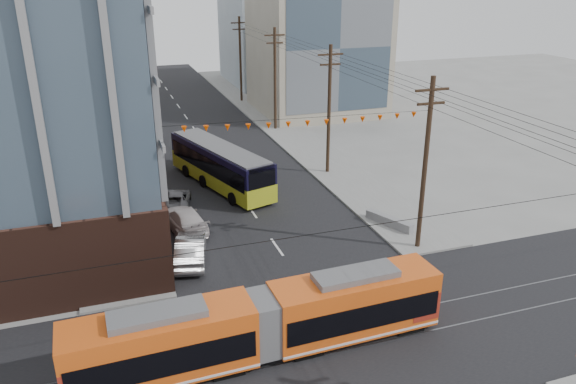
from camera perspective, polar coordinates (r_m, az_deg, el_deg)
The scene contains 11 objects.
bg_bldg_nw_near at distance 69.51m, azimuth -25.48°, elevation 13.40°, with size 18.00×16.00×18.00m, color #8C99A5.
bg_bldg_ne_near at distance 70.18m, azimuth 2.90°, elevation 14.64°, with size 14.00×14.00×16.00m, color gray.
bg_bldg_nw_far at distance 89.06m, azimuth -22.46°, elevation 15.92°, with size 16.00×18.00×20.00m, color gray.
bg_bldg_ne_far at distance 89.66m, azimuth -0.76°, elevation 15.58°, with size 16.00×16.00×14.00m, color #8C99A5.
utility_pole_far at distance 75.79m, azimuth -4.86°, elevation 13.22°, with size 0.30×0.30×11.00m, color black.
streetcar at distance 26.15m, azimuth -2.55°, elevation -13.31°, with size 17.35×2.44×3.34m, color #D45014, non-canonical shape.
city_bus at distance 46.05m, azimuth -6.91°, elevation 2.70°, with size 2.69×12.43×3.52m, color black, non-canonical shape.
parked_car_silver at distance 34.81m, azimuth -9.85°, elevation -5.70°, with size 1.74×4.98×1.64m, color #A4A4A4.
parked_car_white at distance 38.93m, azimuth -10.45°, elevation -2.75°, with size 2.16×5.30×1.54m, color beige.
parked_car_grey at distance 42.96m, azimuth -11.26°, elevation -0.67°, with size 1.98×4.28×1.19m, color #48484C.
jersey_barrier at distance 39.48m, azimuth 10.25°, elevation -3.00°, with size 0.85×3.76×0.75m, color slate.
Camera 1 is at (-9.74, -16.70, 16.70)m, focal length 35.00 mm.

